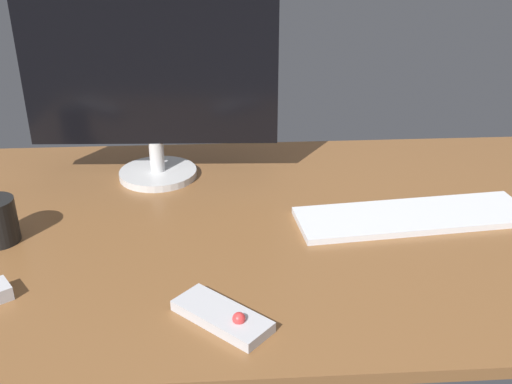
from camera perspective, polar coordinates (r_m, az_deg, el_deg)
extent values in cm
cube|color=brown|center=(114.64, 3.94, -3.15)|extent=(140.00, 84.00, 2.00)
cylinder|color=silver|center=(133.69, -9.36, 1.77)|extent=(17.05, 17.05, 1.55)
cylinder|color=silver|center=(132.10, -9.49, 3.41)|extent=(3.21, 3.21, 6.71)
cube|color=black|center=(126.08, -10.14, 11.76)|extent=(52.66, 4.96, 32.86)
cube|color=silver|center=(117.88, 14.86, -2.28)|extent=(45.93, 17.34, 1.22)
cube|color=#B7B7BC|center=(87.70, -3.30, -11.80)|extent=(15.14, 14.76, 1.65)
sphere|color=red|center=(85.23, -1.65, -12.05)|extent=(1.90, 1.90, 1.90)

